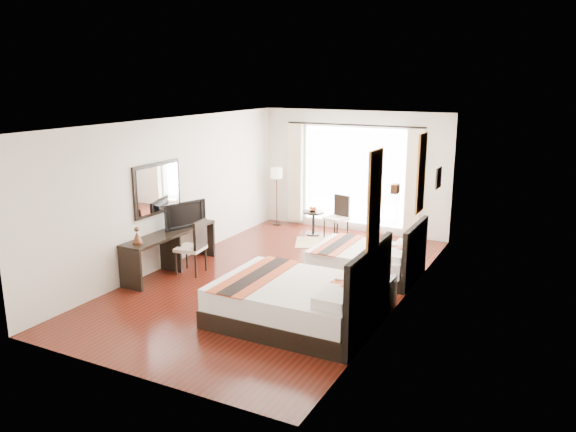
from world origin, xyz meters
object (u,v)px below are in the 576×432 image
at_px(desk_chair, 192,257).
at_px(side_table, 313,223).
at_px(fruit_bowl, 313,210).
at_px(vase, 378,277).
at_px(table_lamp, 383,261).
at_px(floor_lamp, 277,177).
at_px(bed_near, 300,301).
at_px(console_desk, 171,251).
at_px(bed_far, 369,260).
at_px(nightstand, 379,292).
at_px(television, 183,214).
at_px(window_chair, 337,225).

relative_size(desk_chair, side_table, 1.82).
bearing_deg(fruit_bowl, vase, -52.03).
bearing_deg(table_lamp, desk_chair, -177.98).
bearing_deg(floor_lamp, bed_near, -58.33).
xyz_separation_m(bed_near, console_desk, (-3.14, 0.95, 0.04)).
height_order(bed_near, desk_chair, bed_near).
distance_m(bed_far, nightstand, 1.52).
distance_m(table_lamp, floor_lamp, 5.35).
bearing_deg(nightstand, bed_far, 115.53).
height_order(table_lamp, fruit_bowl, table_lamp).
distance_m(bed_near, bed_far, 2.46).
distance_m(nightstand, desk_chair, 3.58).
relative_size(bed_near, floor_lamp, 1.65).
bearing_deg(side_table, floor_lamp, 159.66).
relative_size(bed_near, desk_chair, 2.28).
height_order(side_table, fruit_bowl, fruit_bowl).
height_order(television, floor_lamp, floor_lamp).
bearing_deg(window_chair, nightstand, 48.47).
xyz_separation_m(desk_chair, fruit_bowl, (0.91, 3.34, 0.27)).
distance_m(floor_lamp, window_chair, 1.99).
bearing_deg(television, bed_far, -51.83).
relative_size(bed_far, nightstand, 3.66).
bearing_deg(bed_far, floor_lamp, 143.16).
bearing_deg(nightstand, fruit_bowl, 128.98).
bearing_deg(side_table, television, -113.36).
bearing_deg(nightstand, floor_lamp, 135.63).
distance_m(table_lamp, side_table, 4.23).
xyz_separation_m(table_lamp, window_chair, (-2.13, 3.31, -0.45)).
distance_m(vase, floor_lamp, 5.54).
relative_size(bed_far, desk_chair, 1.86).
bearing_deg(television, window_chair, -11.13).
bearing_deg(vase, desk_chair, 178.29).
relative_size(bed_near, console_desk, 1.05).
height_order(table_lamp, floor_lamp, floor_lamp).
xyz_separation_m(side_table, window_chair, (0.55, 0.06, 0.01)).
bearing_deg(table_lamp, bed_far, 117.42).
height_order(bed_near, console_desk, bed_near).
bearing_deg(bed_near, floor_lamp, 121.67).
bearing_deg(table_lamp, side_table, 129.52).
bearing_deg(side_table, vase, -52.33).
xyz_separation_m(bed_near, vase, (0.89, 0.92, 0.22)).
xyz_separation_m(console_desk, window_chair, (1.89, 3.51, -0.09)).
bearing_deg(window_chair, desk_chair, -6.59).
bearing_deg(floor_lamp, side_table, -20.34).
height_order(vase, window_chair, window_chair).
distance_m(vase, window_chair, 4.14).
height_order(bed_far, window_chair, bed_far).
bearing_deg(nightstand, side_table, 128.67).
height_order(vase, side_table, vase).
xyz_separation_m(bed_near, fruit_bowl, (-1.80, 4.37, 0.24)).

